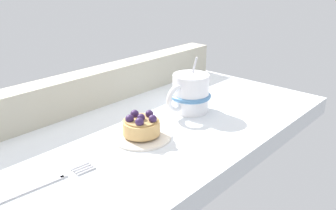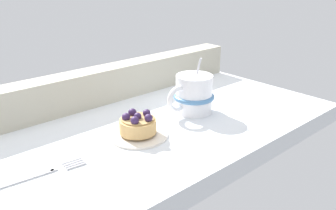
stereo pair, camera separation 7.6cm
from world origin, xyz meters
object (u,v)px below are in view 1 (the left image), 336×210
at_px(raspberry_tart, 141,125).
at_px(coffee_mug, 190,94).
at_px(dessert_plate, 142,136).
at_px(dessert_fork, 44,184).

bearing_deg(raspberry_tart, coffee_mug, 5.48).
height_order(dessert_plate, dessert_fork, dessert_plate).
height_order(raspberry_tart, coffee_mug, coffee_mug).
xyz_separation_m(raspberry_tart, dessert_fork, (-0.22, -0.01, -0.02)).
bearing_deg(dessert_fork, coffee_mug, 3.32).
bearing_deg(coffee_mug, raspberry_tart, -174.52).
xyz_separation_m(dessert_plate, raspberry_tart, (-0.00, 0.00, 0.02)).
xyz_separation_m(dessert_plate, coffee_mug, (0.17, 0.02, 0.04)).
distance_m(dessert_plate, raspberry_tart, 0.02).
bearing_deg(dessert_fork, dessert_plate, 1.60).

